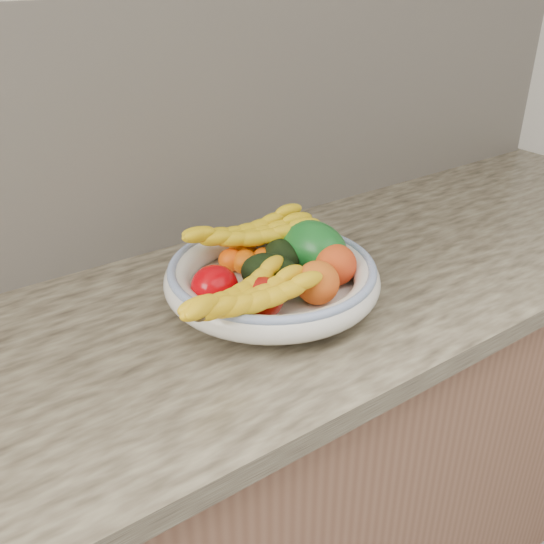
{
  "coord_description": "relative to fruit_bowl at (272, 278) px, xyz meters",
  "views": [
    {
      "loc": [
        -0.56,
        0.88,
        1.47
      ],
      "look_at": [
        0.0,
        1.66,
        0.96
      ],
      "focal_mm": 40.0,
      "sensor_mm": 36.0,
      "label": 1
    }
  ],
  "objects": [
    {
      "name": "kitchen_counter",
      "position": [
        0.0,
        0.03,
        -0.48
      ],
      "size": [
        2.44,
        0.66,
        1.4
      ],
      "color": "brown",
      "rests_on": "ground"
    },
    {
      "name": "fruit_bowl",
      "position": [
        0.0,
        0.0,
        0.0
      ],
      "size": [
        0.39,
        0.39,
        0.08
      ],
      "color": "silver",
      "rests_on": "kitchen_counter"
    },
    {
      "name": "clementine_back_left",
      "position": [
        -0.03,
        0.09,
        0.01
      ],
      "size": [
        0.06,
        0.06,
        0.04
      ],
      "primitive_type": "ellipsoid",
      "rotation": [
        0.0,
        0.0,
        -0.2
      ],
      "color": "#FF5605",
      "rests_on": "fruit_bowl"
    },
    {
      "name": "clementine_back_right",
      "position": [
        0.01,
        0.12,
        0.01
      ],
      "size": [
        0.07,
        0.07,
        0.05
      ],
      "primitive_type": "ellipsoid",
      "rotation": [
        0.0,
        0.0,
        -0.26
      ],
      "color": "orange",
      "rests_on": "fruit_bowl"
    },
    {
      "name": "clementine_back_mid",
      "position": [
        -0.01,
        0.07,
        0.01
      ],
      "size": [
        0.06,
        0.06,
        0.05
      ],
      "primitive_type": "ellipsoid",
      "rotation": [
        0.0,
        0.0,
        0.24
      ],
      "color": "#E75F04",
      "rests_on": "fruit_bowl"
    },
    {
      "name": "clementine_extra",
      "position": [
        0.02,
        0.06,
        0.01
      ],
      "size": [
        0.05,
        0.05,
        0.04
      ],
      "primitive_type": "ellipsoid",
      "color": "#F26005",
      "rests_on": "fruit_bowl"
    },
    {
      "name": "tomato_left",
      "position": [
        -0.11,
        0.01,
        0.01
      ],
      "size": [
        0.08,
        0.08,
        0.07
      ],
      "primitive_type": "ellipsoid",
      "rotation": [
        0.0,
        0.0,
        -0.01
      ],
      "color": "#BB0007",
      "rests_on": "fruit_bowl"
    },
    {
      "name": "tomato_near_left",
      "position": [
        -0.07,
        -0.07,
        0.01
      ],
      "size": [
        0.09,
        0.09,
        0.07
      ],
      "primitive_type": "ellipsoid",
      "rotation": [
        0.0,
        0.0,
        0.14
      ],
      "color": "#A80F07",
      "rests_on": "fruit_bowl"
    },
    {
      "name": "avocado_center",
      "position": [
        -0.01,
        -0.01,
        0.02
      ],
      "size": [
        0.12,
        0.13,
        0.08
      ],
      "primitive_type": "ellipsoid",
      "rotation": [
        0.0,
        0.0,
        0.58
      ],
      "color": "black",
      "rests_on": "fruit_bowl"
    },
    {
      "name": "avocado_right",
      "position": [
        0.05,
        0.04,
        0.02
      ],
      "size": [
        0.08,
        0.1,
        0.06
      ],
      "primitive_type": "ellipsoid",
      "rotation": [
        0.0,
        0.0,
        -0.17
      ],
      "color": "black",
      "rests_on": "fruit_bowl"
    },
    {
      "name": "green_mango",
      "position": [
        0.1,
        0.01,
        0.03
      ],
      "size": [
        0.15,
        0.17,
        0.13
      ],
      "primitive_type": "ellipsoid",
      "rotation": [
        0.0,
        0.31,
        0.19
      ],
      "color": "#10581A",
      "rests_on": "fruit_bowl"
    },
    {
      "name": "peach_front",
      "position": [
        0.03,
        -0.09,
        0.02
      ],
      "size": [
        0.08,
        0.08,
        0.08
      ],
      "primitive_type": "ellipsoid",
      "rotation": [
        0.0,
        0.0,
        0.01
      ],
      "color": "orange",
      "rests_on": "fruit_bowl"
    },
    {
      "name": "peach_right",
      "position": [
        0.1,
        -0.06,
        0.02
      ],
      "size": [
        0.1,
        0.1,
        0.08
      ],
      "primitive_type": "ellipsoid",
      "rotation": [
        0.0,
        0.0,
        0.42
      ],
      "color": "orange",
      "rests_on": "fruit_bowl"
    },
    {
      "name": "banana_bunch_back",
      "position": [
        0.02,
        0.1,
        0.04
      ],
      "size": [
        0.29,
        0.16,
        0.08
      ],
      "primitive_type": null,
      "rotation": [
        0.0,
        0.0,
        -0.22
      ],
      "color": "yellow",
      "rests_on": "fruit_bowl"
    },
    {
      "name": "banana_bunch_front",
      "position": [
        -0.11,
        -0.09,
        0.03
      ],
      "size": [
        0.29,
        0.16,
        0.08
      ],
      "primitive_type": null,
      "rotation": [
        0.0,
        0.0,
        0.19
      ],
      "color": "yellow",
      "rests_on": "fruit_bowl"
    }
  ]
}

